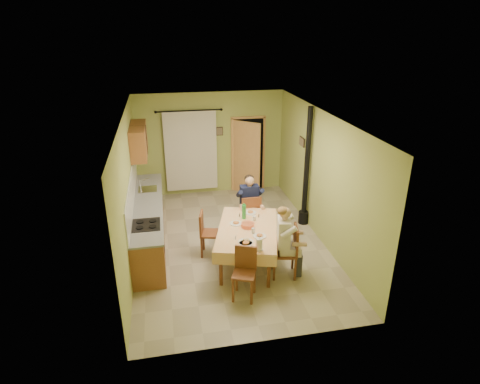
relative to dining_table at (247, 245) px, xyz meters
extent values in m
cube|color=tan|center=(-0.22, 0.80, -0.38)|extent=(4.00, 6.00, 0.01)
cube|color=#ABB85E|center=(-0.22, 3.80, 1.02)|extent=(4.00, 0.04, 2.80)
cube|color=#ABB85E|center=(-0.22, -2.20, 1.02)|extent=(4.00, 0.04, 2.80)
cube|color=#ABB85E|center=(-2.22, 0.80, 1.02)|extent=(0.04, 6.00, 2.80)
cube|color=#ABB85E|center=(1.78, 0.80, 1.02)|extent=(0.04, 6.00, 2.80)
cube|color=white|center=(-0.22, 0.80, 2.42)|extent=(4.00, 6.00, 0.04)
cube|color=brown|center=(-1.92, 1.20, 0.06)|extent=(0.60, 3.60, 0.88)
cube|color=gray|center=(-1.92, 1.20, 0.52)|extent=(0.64, 3.64, 0.04)
cube|color=white|center=(-2.21, 1.20, 0.85)|extent=(0.02, 3.60, 0.66)
cube|color=silver|center=(-1.92, 2.00, 0.54)|extent=(0.42, 0.42, 0.03)
cube|color=black|center=(-1.92, 0.20, 0.55)|extent=(0.52, 0.56, 0.02)
cube|color=black|center=(-1.63, 0.20, 0.07)|extent=(0.01, 0.55, 0.55)
cube|color=brown|center=(-2.04, 2.50, 1.57)|extent=(0.35, 1.40, 0.70)
cylinder|color=black|center=(-0.77, 3.68, 1.97)|extent=(1.70, 0.04, 0.04)
cube|color=silver|center=(-0.77, 3.70, 0.87)|extent=(1.40, 0.06, 2.20)
cube|color=black|center=(0.83, 3.79, 0.65)|extent=(0.84, 0.03, 2.06)
cube|color=tan|center=(0.38, 3.77, 0.65)|extent=(0.06, 0.06, 2.12)
cube|color=tan|center=(1.28, 3.77, 0.65)|extent=(0.06, 0.06, 2.12)
cube|color=tan|center=(0.83, 3.77, 1.71)|extent=(0.96, 0.06, 0.06)
cube|color=tan|center=(0.73, 3.50, 0.64)|extent=(0.65, 0.56, 2.04)
cube|color=#F1B67B|center=(0.00, 0.00, 0.36)|extent=(1.59, 2.12, 0.04)
cube|color=#F1B67B|center=(-0.25, -0.91, 0.25)|extent=(1.09, 0.32, 0.22)
cube|color=#F1B67B|center=(0.25, 0.91, 0.25)|extent=(1.09, 0.32, 0.22)
cube|color=#F1B67B|center=(-0.54, 0.15, 0.25)|extent=(0.52, 1.83, 0.22)
cube|color=#F1B67B|center=(0.54, -0.15, 0.25)|extent=(0.52, 1.83, 0.22)
cylinder|color=white|center=(0.20, 0.65, 0.39)|extent=(0.25, 0.25, 0.02)
ellipsoid|color=#CC7233|center=(0.20, 0.65, 0.41)|extent=(0.12, 0.12, 0.05)
cylinder|color=white|center=(-0.16, -0.59, 0.39)|extent=(0.25, 0.25, 0.02)
ellipsoid|color=#CC7233|center=(-0.16, -0.59, 0.41)|extent=(0.12, 0.12, 0.05)
cylinder|color=white|center=(0.15, -0.37, 0.39)|extent=(0.25, 0.25, 0.02)
ellipsoid|color=#CC7233|center=(0.15, -0.37, 0.41)|extent=(0.12, 0.12, 0.05)
cylinder|color=white|center=(-0.19, 0.22, 0.39)|extent=(0.25, 0.25, 0.02)
ellipsoid|color=#CC7233|center=(-0.19, 0.22, 0.41)|extent=(0.12, 0.12, 0.05)
cylinder|color=#F56E42|center=(0.01, 0.05, 0.42)|extent=(0.26, 0.26, 0.08)
cylinder|color=white|center=(-0.15, -0.53, 0.39)|extent=(0.28, 0.28, 0.02)
cube|color=tan|center=(-0.16, -0.49, 0.41)|extent=(0.05, 0.07, 0.03)
cube|color=tan|center=(-0.13, -0.58, 0.41)|extent=(0.07, 0.06, 0.03)
cube|color=tan|center=(-0.11, -0.48, 0.41)|extent=(0.06, 0.07, 0.03)
cube|color=tan|center=(-0.15, -0.56, 0.41)|extent=(0.04, 0.06, 0.03)
cube|color=tan|center=(-0.12, -0.52, 0.41)|extent=(0.07, 0.07, 0.03)
cylinder|color=silver|center=(0.06, -0.21, 0.43)|extent=(0.07, 0.07, 0.10)
cylinder|color=silver|center=(0.20, 0.30, 0.43)|extent=(0.07, 0.07, 0.10)
cylinder|color=white|center=(0.03, -0.84, 0.50)|extent=(0.11, 0.11, 0.22)
cylinder|color=silver|center=(0.03, -0.84, 0.53)|extent=(0.02, 0.02, 0.30)
cube|color=brown|center=(0.29, 1.11, 0.10)|extent=(0.44, 0.44, 0.04)
cube|color=brown|center=(0.29, 0.91, 0.37)|extent=(0.43, 0.04, 0.49)
cube|color=brown|center=(-0.30, -1.11, 0.10)|extent=(0.49, 0.49, 0.04)
cube|color=brown|center=(-0.24, -0.95, 0.34)|extent=(0.37, 0.18, 0.43)
cube|color=brown|center=(0.58, -0.56, 0.10)|extent=(0.53, 0.53, 0.04)
cube|color=brown|center=(0.78, -0.60, 0.38)|extent=(0.13, 0.45, 0.51)
cube|color=brown|center=(-0.69, 0.44, 0.10)|extent=(0.46, 0.46, 0.04)
cube|color=brown|center=(-0.86, 0.48, 0.34)|extent=(0.13, 0.38, 0.44)
cube|color=#141938|center=(0.29, 1.01, 0.18)|extent=(0.36, 0.40, 0.16)
cube|color=#141938|center=(0.28, 1.14, 0.53)|extent=(0.40, 0.22, 0.54)
sphere|color=tan|center=(0.29, 1.13, 0.92)|extent=(0.21, 0.21, 0.21)
ellipsoid|color=black|center=(0.28, 1.17, 0.96)|extent=(0.21, 0.21, 0.16)
cube|color=silver|center=(0.68, -0.58, 0.18)|extent=(0.46, 0.43, 0.16)
cube|color=silver|center=(0.55, -0.56, 0.53)|extent=(0.29, 0.44, 0.54)
sphere|color=tan|center=(0.56, -0.56, 0.92)|extent=(0.21, 0.21, 0.21)
ellipsoid|color=olive|center=(0.52, -0.55, 0.96)|extent=(0.21, 0.21, 0.16)
cylinder|color=black|center=(1.68, 1.40, 1.02)|extent=(0.12, 0.12, 2.80)
cylinder|color=black|center=(1.68, 1.40, -0.23)|extent=(0.24, 0.24, 0.30)
cube|color=black|center=(0.03, 3.77, 1.37)|extent=(0.19, 0.03, 0.23)
cube|color=brown|center=(1.75, 2.00, 1.47)|extent=(0.03, 0.31, 0.21)
camera|label=1|loc=(-1.49, -6.76, 4.07)|focal=30.00mm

